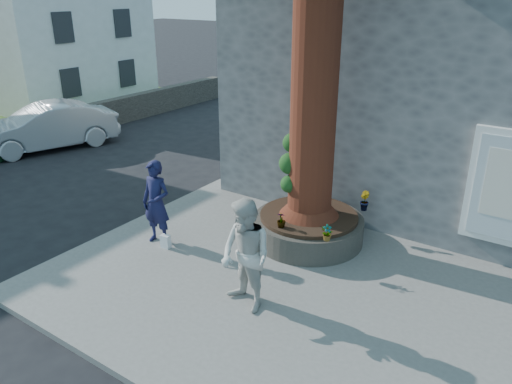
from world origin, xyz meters
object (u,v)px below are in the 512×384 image
Objects in this scene: woman at (246,256)px; car_silver at (46,127)px; planter at (308,227)px; man at (156,203)px.

car_silver is (-10.91, 3.72, -0.33)m from woman.
woman is at bearing -83.46° from planter.
woman is (2.86, -0.84, 0.07)m from man.
planter is at bearing 30.07° from man.
woman reaches higher than man.
planter is 3.21m from man.
man is (-2.55, -1.85, 0.60)m from planter.
woman is (0.31, -2.70, 0.67)m from planter.
man is 0.93× the size of woman.
man is at bearing -144.01° from planter.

